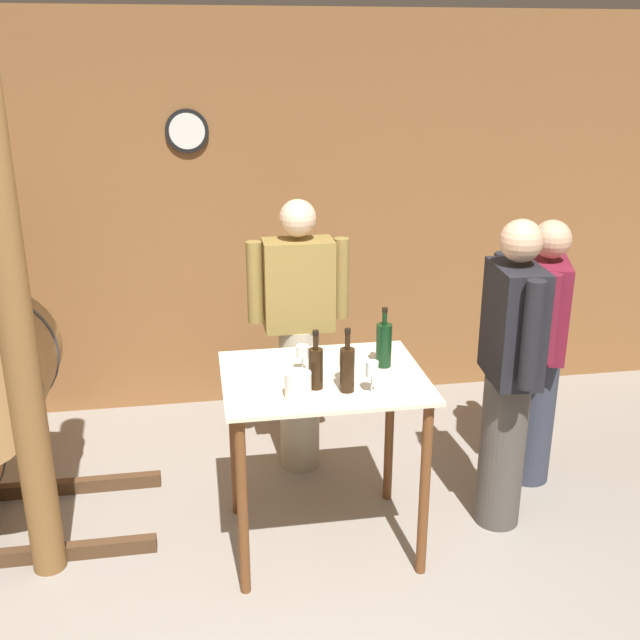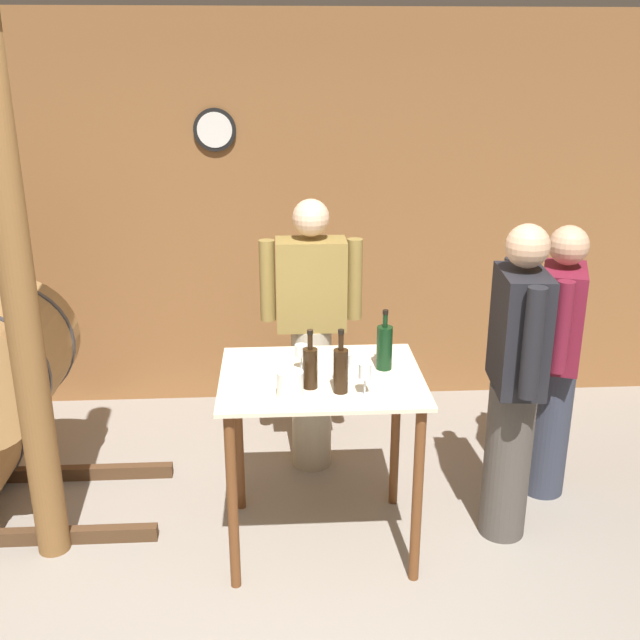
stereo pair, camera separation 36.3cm
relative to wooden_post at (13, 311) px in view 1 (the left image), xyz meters
The scene contains 13 objects.
back_wall 2.19m from the wooden_post, 55.05° to the left, with size 8.40×0.08×2.70m.
tasting_table 1.50m from the wooden_post, ahead, with size 0.98×0.78×0.95m.
wooden_post is the anchor object (origin of this frame).
wine_bottle_far_left 1.36m from the wooden_post, ahead, with size 0.07×0.07×0.29m.
wine_bottle_left 1.50m from the wooden_post, ahead, with size 0.07×0.07×0.31m.
wine_bottle_center 1.72m from the wooden_post, ahead, with size 0.08×0.08×0.31m.
wine_glass_near_left 1.32m from the wooden_post, ahead, with size 0.06×0.06×0.14m.
wine_glass_near_center 1.51m from the wooden_post, ahead, with size 0.07×0.07×0.15m.
wine_glass_near_right 1.61m from the wooden_post, ahead, with size 0.06×0.06×0.16m.
ice_bucket 1.29m from the wooden_post, 10.84° to the right, with size 0.12×0.12×0.12m.
person_host 2.78m from the wooden_post, ahead, with size 0.34×0.56×1.58m.
person_visitor_with_scarf 2.39m from the wooden_post, ahead, with size 0.25×0.59×1.67m.
person_visitor_bearded 1.65m from the wooden_post, 29.73° to the left, with size 0.59×0.24×1.66m.
Camera 1 is at (-0.44, -2.46, 2.42)m, focal length 42.00 mm.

